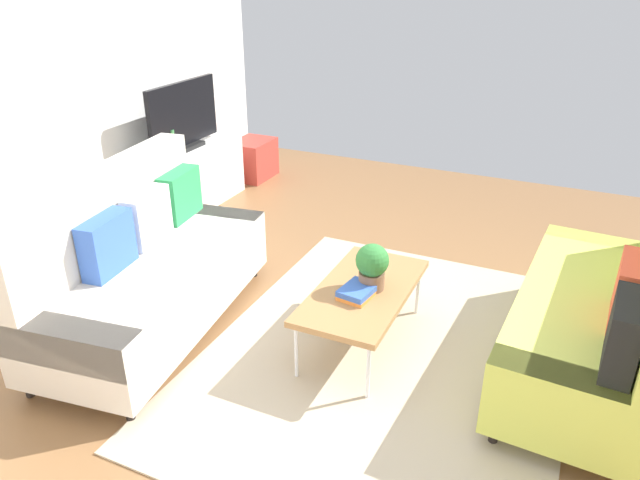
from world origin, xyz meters
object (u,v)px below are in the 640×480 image
tv (183,117)px  table_book_0 (358,294)px  coffee_table (363,292)px  bottle_1 (167,149)px  bottle_0 (160,152)px  storage_trunk (253,159)px  potted_plant (372,265)px  tv_console (188,179)px  vase_0 (141,157)px  bottle_2 (173,142)px  couch_beige (144,267)px  couch_green (608,314)px

tv → table_book_0: tv is taller
coffee_table → bottle_1: bearing=64.3°
tv → bottle_0: size_ratio=6.74×
storage_trunk → potted_plant: potted_plant is taller
bottle_0 → potted_plant: bearing=-112.8°
table_book_0 → tv_console: bearing=57.2°
vase_0 → bottle_1: size_ratio=0.81×
storage_trunk → bottle_2: bearing=177.4°
table_book_0 → potted_plant: bearing=-18.6°
table_book_0 → bottle_2: size_ratio=1.01×
tv_console → vase_0: bearing=175.1°
bottle_0 → bottle_2: bottle_2 is taller
vase_0 → bottle_0: size_ratio=0.91×
bottle_0 → couch_beige: bearing=-145.9°
coffee_table → tv_console: tv_console is taller
vase_0 → bottle_1: bottle_1 is taller
bottle_2 → bottle_0: bearing=180.0°
couch_beige → bottle_2: 1.95m
coffee_table → vase_0: 2.68m
potted_plant → table_book_0: size_ratio=1.27×
coffee_table → table_book_0: table_book_0 is taller
couch_beige → bottle_1: couch_beige is taller
table_book_0 → bottle_1: size_ratio=1.46×
coffee_table → table_book_0: bearing=-179.5°
couch_green → vase_0: 3.98m
coffee_table → storage_trunk: storage_trunk is taller
tv_console → table_book_0: tv_console is taller
vase_0 → bottle_2: (0.36, -0.09, 0.05)m
potted_plant → bottle_2: bottle_2 is taller
potted_plant → bottle_1: (1.13, 2.46, 0.14)m
potted_plant → coffee_table: bearing=121.9°
bottle_2 → table_book_0: bearing=-119.4°
bottle_2 → coffee_table: bearing=-117.6°
potted_plant → couch_beige: bearing=106.1°
couch_beige → bottle_0: 1.78m
coffee_table → storage_trunk: bearing=42.4°
tv → storage_trunk: tv is taller
bottle_0 → storage_trunk: bearing=-2.3°
storage_trunk → bottle_0: size_ratio=3.51×
tv → bottle_1: 0.40m
bottle_0 → bottle_1: size_ratio=0.90×
tv_console → potted_plant: bearing=-120.2°
storage_trunk → vase_0: bearing=174.9°
tv → bottle_1: (-0.32, -0.02, -0.23)m
couch_beige → bottle_1: size_ratio=12.09×
storage_trunk → bottle_2: size_ratio=2.20×
tv_console → bottle_2: (-0.22, -0.04, 0.44)m
tv → vase_0: bearing=173.1°
tv_console → bottle_2: size_ratio=5.91×
table_book_0 → bottle_0: 2.69m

